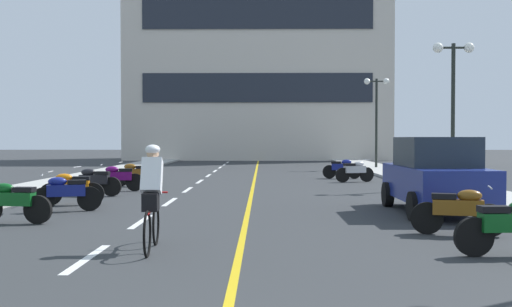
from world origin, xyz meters
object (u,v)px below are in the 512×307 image
object	(u,v)px
motorcycle_1	(510,225)
motorcycle_8	(135,174)
motorcycle_3	(12,201)
street_lamp_mid	(453,81)
motorcycle_4	(66,192)
motorcycle_6	(94,181)
cyclist_rider	(152,195)
parked_car_near	(435,175)
motorcycle_7	(118,177)
motorcycle_2	(459,210)
motorcycle_5	(71,188)
motorcycle_10	(342,168)
motorcycle_9	(355,171)
street_lamp_far	(376,102)

from	to	relation	value
motorcycle_1	motorcycle_8	distance (m)	15.69
motorcycle_3	motorcycle_8	xyz separation A→B (m)	(0.52, 9.76, 0.00)
street_lamp_mid	motorcycle_4	bearing A→B (deg)	-149.16
street_lamp_mid	motorcycle_4	size ratio (longest dim) A/B	3.07
motorcycle_6	cyclist_rider	distance (m)	9.64
parked_car_near	motorcycle_3	xyz separation A→B (m)	(-9.39, -1.89, -0.44)
motorcycle_1	motorcycle_4	distance (m)	10.16
street_lamp_mid	motorcycle_7	size ratio (longest dim) A/B	2.99
motorcycle_2	motorcycle_5	xyz separation A→B (m)	(-8.73, 4.91, 0.00)
motorcycle_10	motorcycle_4	bearing A→B (deg)	-124.45
motorcycle_7	motorcycle_10	size ratio (longest dim) A/B	0.99
motorcycle_2	parked_car_near	bearing A→B (deg)	81.11
street_lamp_mid	motorcycle_2	size ratio (longest dim) A/B	3.03
motorcycle_2	motorcycle_6	size ratio (longest dim) A/B	0.98
motorcycle_2	street_lamp_mid	bearing A→B (deg)	73.19
motorcycle_2	motorcycle_5	size ratio (longest dim) A/B	0.98
street_lamp_mid	motorcycle_2	distance (m)	11.38
motorcycle_3	motorcycle_6	size ratio (longest dim) A/B	1.00
motorcycle_7	motorcycle_8	bearing A→B (deg)	85.91
street_lamp_mid	motorcycle_6	distance (m)	12.79
motorcycle_3	motorcycle_9	size ratio (longest dim) A/B	1.04
motorcycle_2	motorcycle_7	world-z (taller)	same
motorcycle_5	motorcycle_8	bearing A→B (deg)	86.59
street_lamp_far	motorcycle_10	size ratio (longest dim) A/B	3.02
street_lamp_far	motorcycle_4	world-z (taller)	street_lamp_far
motorcycle_4	motorcycle_10	world-z (taller)	same
parked_car_near	cyclist_rider	xyz separation A→B (m)	(-5.91, -4.87, -0.03)
motorcycle_4	motorcycle_7	size ratio (longest dim) A/B	0.97
motorcycle_3	motorcycle_1	bearing A→B (deg)	-20.76
motorcycle_5	motorcycle_8	xyz separation A→B (m)	(0.38, 6.30, 0.00)
street_lamp_far	motorcycle_5	xyz separation A→B (m)	(-11.68, -18.92, -3.40)
motorcycle_5	motorcycle_6	distance (m)	2.55
parked_car_near	motorcycle_7	world-z (taller)	parked_car_near
parked_car_near	motorcycle_10	world-z (taller)	parked_car_near
street_lamp_far	motorcycle_10	distance (m)	9.37
motorcycle_1	street_lamp_mid	bearing A→B (deg)	76.38
motorcycle_6	motorcycle_7	size ratio (longest dim) A/B	1.01
motorcycle_4	motorcycle_5	xyz separation A→B (m)	(-0.31, 1.41, 0.00)
street_lamp_mid	motorcycle_5	world-z (taller)	street_lamp_mid
motorcycle_4	motorcycle_3	bearing A→B (deg)	-102.39
street_lamp_mid	motorcycle_9	distance (m)	5.48
motorcycle_1	motorcycle_2	bearing A→B (deg)	94.21
motorcycle_1	motorcycle_10	distance (m)	17.62
parked_car_near	motorcycle_6	distance (m)	10.23
parked_car_near	motorcycle_1	size ratio (longest dim) A/B	2.47
street_lamp_far	motorcycle_9	world-z (taller)	street_lamp_far
motorcycle_3	motorcycle_9	world-z (taller)	same
street_lamp_mid	motorcycle_2	world-z (taller)	street_lamp_mid
motorcycle_1	motorcycle_6	size ratio (longest dim) A/B	1.00
parked_car_near	motorcycle_5	world-z (taller)	parked_car_near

